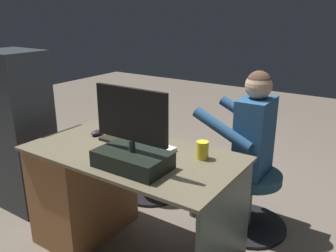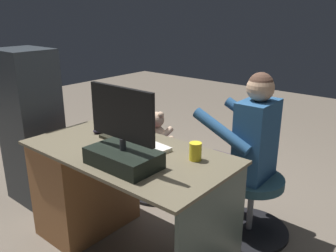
{
  "view_description": "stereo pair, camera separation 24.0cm",
  "coord_description": "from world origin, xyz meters",
  "px_view_note": "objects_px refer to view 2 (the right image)",
  "views": [
    {
      "loc": [
        -1.3,
        1.93,
        1.56
      ],
      "look_at": [
        -0.02,
        0.03,
        0.8
      ],
      "focal_mm": 37.49,
      "sensor_mm": 36.0,
      "label": 1
    },
    {
      "loc": [
        -1.49,
        1.78,
        1.56
      ],
      "look_at": [
        -0.02,
        0.03,
        0.8
      ],
      "focal_mm": 37.49,
      "sensor_mm": 36.0,
      "label": 2
    }
  ],
  "objects_px": {
    "keyboard": "(128,141)",
    "person": "(244,142)",
    "monitor": "(123,146)",
    "cup": "(195,151)",
    "desk": "(94,183)",
    "office_chair_teddy": "(157,166)",
    "tv_remote": "(125,146)",
    "teddy_bear": "(157,130)",
    "visitor_chair": "(251,202)",
    "computer_mouse": "(99,130)"
  },
  "relations": [
    {
      "from": "keyboard",
      "to": "person",
      "type": "height_order",
      "value": "person"
    },
    {
      "from": "monitor",
      "to": "cup",
      "type": "height_order",
      "value": "monitor"
    },
    {
      "from": "desk",
      "to": "office_chair_teddy",
      "type": "distance_m",
      "value": 0.73
    },
    {
      "from": "tv_remote",
      "to": "teddy_bear",
      "type": "xyz_separation_m",
      "value": [
        0.35,
        -0.69,
        -0.16
      ]
    },
    {
      "from": "keyboard",
      "to": "teddy_bear",
      "type": "bearing_deg",
      "value": -64.75
    },
    {
      "from": "desk",
      "to": "teddy_bear",
      "type": "height_order",
      "value": "teddy_bear"
    },
    {
      "from": "desk",
      "to": "monitor",
      "type": "xyz_separation_m",
      "value": [
        -0.51,
        0.17,
        0.46
      ]
    },
    {
      "from": "visitor_chair",
      "to": "person",
      "type": "bearing_deg",
      "value": -1.04
    },
    {
      "from": "cup",
      "to": "visitor_chair",
      "type": "relative_size",
      "value": 0.18
    },
    {
      "from": "teddy_bear",
      "to": "person",
      "type": "xyz_separation_m",
      "value": [
        -0.83,
        0.03,
        0.1
      ]
    },
    {
      "from": "tv_remote",
      "to": "office_chair_teddy",
      "type": "bearing_deg",
      "value": -57.63
    },
    {
      "from": "keyboard",
      "to": "computer_mouse",
      "type": "xyz_separation_m",
      "value": [
        0.29,
        0.0,
        0.01
      ]
    },
    {
      "from": "desk",
      "to": "keyboard",
      "type": "distance_m",
      "value": 0.45
    },
    {
      "from": "monitor",
      "to": "office_chair_teddy",
      "type": "distance_m",
      "value": 1.2
    },
    {
      "from": "monitor",
      "to": "person",
      "type": "bearing_deg",
      "value": -108.05
    },
    {
      "from": "monitor",
      "to": "visitor_chair",
      "type": "bearing_deg",
      "value": -113.27
    },
    {
      "from": "keyboard",
      "to": "office_chair_teddy",
      "type": "height_order",
      "value": "keyboard"
    },
    {
      "from": "computer_mouse",
      "to": "visitor_chair",
      "type": "height_order",
      "value": "computer_mouse"
    },
    {
      "from": "keyboard",
      "to": "tv_remote",
      "type": "height_order",
      "value": "keyboard"
    },
    {
      "from": "tv_remote",
      "to": "keyboard",
      "type": "bearing_deg",
      "value": -48.48
    },
    {
      "from": "tv_remote",
      "to": "teddy_bear",
      "type": "relative_size",
      "value": 0.48
    },
    {
      "from": "tv_remote",
      "to": "person",
      "type": "xyz_separation_m",
      "value": [
        -0.48,
        -0.67,
        -0.06
      ]
    },
    {
      "from": "monitor",
      "to": "office_chair_teddy",
      "type": "bearing_deg",
      "value": -58.42
    },
    {
      "from": "monitor",
      "to": "computer_mouse",
      "type": "height_order",
      "value": "monitor"
    },
    {
      "from": "tv_remote",
      "to": "visitor_chair",
      "type": "distance_m",
      "value": 1.01
    },
    {
      "from": "desk",
      "to": "person",
      "type": "distance_m",
      "value": 1.1
    },
    {
      "from": "tv_remote",
      "to": "visitor_chair",
      "type": "bearing_deg",
      "value": -125.03
    },
    {
      "from": "monitor",
      "to": "keyboard",
      "type": "height_order",
      "value": "monitor"
    },
    {
      "from": "keyboard",
      "to": "monitor",
      "type": "bearing_deg",
      "value": 132.65
    },
    {
      "from": "tv_remote",
      "to": "office_chair_teddy",
      "type": "relative_size",
      "value": 0.28
    },
    {
      "from": "keyboard",
      "to": "person",
      "type": "relative_size",
      "value": 0.36
    },
    {
      "from": "keyboard",
      "to": "tv_remote",
      "type": "bearing_deg",
      "value": 125.94
    },
    {
      "from": "monitor",
      "to": "visitor_chair",
      "type": "distance_m",
      "value": 1.12
    },
    {
      "from": "monitor",
      "to": "person",
      "type": "distance_m",
      "value": 0.93
    },
    {
      "from": "desk",
      "to": "tv_remote",
      "type": "bearing_deg",
      "value": -173.77
    },
    {
      "from": "office_chair_teddy",
      "to": "desk",
      "type": "bearing_deg",
      "value": 92.99
    },
    {
      "from": "office_chair_teddy",
      "to": "person",
      "type": "bearing_deg",
      "value": 178.96
    },
    {
      "from": "office_chair_teddy",
      "to": "teddy_bear",
      "type": "xyz_separation_m",
      "value": [
        0.0,
        -0.01,
        0.33
      ]
    },
    {
      "from": "computer_mouse",
      "to": "tv_remote",
      "type": "xyz_separation_m",
      "value": [
        -0.34,
        0.07,
        -0.01
      ]
    },
    {
      "from": "person",
      "to": "teddy_bear",
      "type": "bearing_deg",
      "value": -1.82
    },
    {
      "from": "computer_mouse",
      "to": "person",
      "type": "bearing_deg",
      "value": -143.83
    },
    {
      "from": "computer_mouse",
      "to": "person",
      "type": "relative_size",
      "value": 0.08
    },
    {
      "from": "keyboard",
      "to": "person",
      "type": "bearing_deg",
      "value": -131.53
    },
    {
      "from": "computer_mouse",
      "to": "person",
      "type": "xyz_separation_m",
      "value": [
        -0.82,
        -0.6,
        -0.06
      ]
    },
    {
      "from": "tv_remote",
      "to": "person",
      "type": "relative_size",
      "value": 0.13
    },
    {
      "from": "monitor",
      "to": "teddy_bear",
      "type": "distance_m",
      "value": 1.08
    },
    {
      "from": "cup",
      "to": "tv_remote",
      "type": "xyz_separation_m",
      "value": [
        0.46,
        0.12,
        -0.04
      ]
    },
    {
      "from": "cup",
      "to": "tv_remote",
      "type": "bearing_deg",
      "value": 14.58
    },
    {
      "from": "desk",
      "to": "monitor",
      "type": "relative_size",
      "value": 2.92
    },
    {
      "from": "cup",
      "to": "person",
      "type": "height_order",
      "value": "person"
    }
  ]
}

